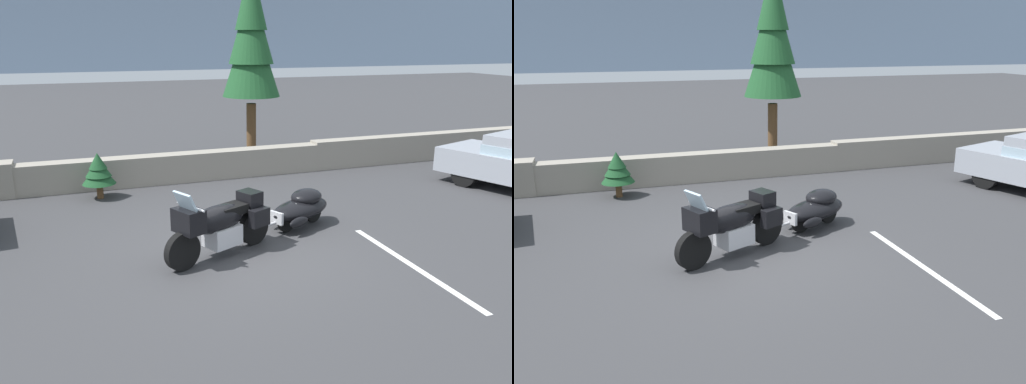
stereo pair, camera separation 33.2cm
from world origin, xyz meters
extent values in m
plane|color=#38383A|center=(0.00, 0.00, 0.00)|extent=(80.00, 80.00, 0.00)
cube|color=gray|center=(0.00, 5.25, 0.38)|extent=(8.00, 0.52, 0.77)
cube|color=gray|center=(8.00, 5.25, 0.42)|extent=(8.00, 0.48, 0.84)
cube|color=#7F93AD|center=(0.00, 95.26, 8.00)|extent=(240.00, 80.00, 16.00)
cylinder|color=black|center=(-1.09, -0.35, 0.33)|extent=(0.66, 0.41, 0.66)
cylinder|color=black|center=(0.41, 0.35, 0.33)|extent=(0.66, 0.41, 0.66)
cube|color=silver|center=(-0.30, 0.02, 0.38)|extent=(0.73, 0.65, 0.36)
ellipsoid|color=black|center=(-0.39, -0.02, 0.71)|extent=(1.27, 0.91, 0.48)
cube|color=black|center=(-0.95, -0.28, 0.83)|extent=(0.55, 0.62, 0.40)
cube|color=#9EB7C6|center=(-1.00, -0.30, 1.16)|extent=(0.36, 0.48, 0.34)
cube|color=black|center=(-0.12, 0.11, 0.81)|extent=(0.66, 0.56, 0.16)
cube|color=black|center=(0.32, 0.31, 0.91)|extent=(0.46, 0.50, 0.28)
cube|color=black|center=(0.40, 0.02, 0.63)|extent=(0.43, 0.31, 0.32)
cube|color=black|center=(0.14, 0.56, 0.63)|extent=(0.43, 0.31, 0.32)
cylinder|color=silver|center=(-0.91, -0.26, 1.06)|extent=(0.33, 0.65, 0.04)
cylinder|color=silver|center=(-1.05, -0.32, 0.58)|extent=(0.26, 0.17, 0.54)
cylinder|color=black|center=(1.24, 0.74, 0.22)|extent=(0.44, 0.28, 0.44)
cylinder|color=black|center=(1.99, 1.09, 0.22)|extent=(0.44, 0.28, 0.44)
ellipsoid|color=black|center=(1.62, 0.91, 0.38)|extent=(1.65, 1.25, 0.40)
ellipsoid|color=black|center=(1.78, 0.99, 0.60)|extent=(0.89, 0.81, 0.32)
cube|color=silver|center=(0.97, 0.61, 0.36)|extent=(0.19, 0.32, 0.24)
ellipsoid|color=black|center=(1.38, 0.45, 0.28)|extent=(0.53, 0.35, 0.20)
ellipsoid|color=black|center=(1.11, 1.03, 0.28)|extent=(0.53, 0.35, 0.20)
cylinder|color=silver|center=(0.62, 0.45, 0.27)|extent=(0.66, 0.34, 0.05)
cylinder|color=black|center=(6.90, 2.26, 0.34)|extent=(0.42, 0.71, 0.68)
cylinder|color=black|center=(8.37, 2.75, 0.34)|extent=(0.42, 0.71, 0.68)
cylinder|color=brown|center=(2.86, 7.44, 0.86)|extent=(0.31, 0.31, 1.73)
cone|color=#1E5128|center=(2.86, 7.44, 3.32)|extent=(1.80, 1.80, 2.73)
cone|color=#1E5128|center=(2.86, 7.44, 4.14)|extent=(1.39, 1.39, 2.39)
cylinder|color=brown|center=(-2.08, 4.37, 0.16)|extent=(0.15, 0.15, 0.32)
cone|color=#194723|center=(-2.08, 4.37, 0.62)|extent=(0.79, 0.79, 0.51)
cone|color=#194723|center=(-2.08, 4.37, 0.77)|extent=(0.61, 0.61, 0.44)
cone|color=#194723|center=(-2.08, 4.37, 0.92)|extent=(0.43, 0.43, 0.38)
cube|color=silver|center=(2.61, -1.50, 0.00)|extent=(0.12, 3.60, 0.01)
camera|label=1|loc=(-2.71, -8.40, 3.73)|focal=37.19mm
camera|label=2|loc=(-2.40, -8.51, 3.73)|focal=37.19mm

